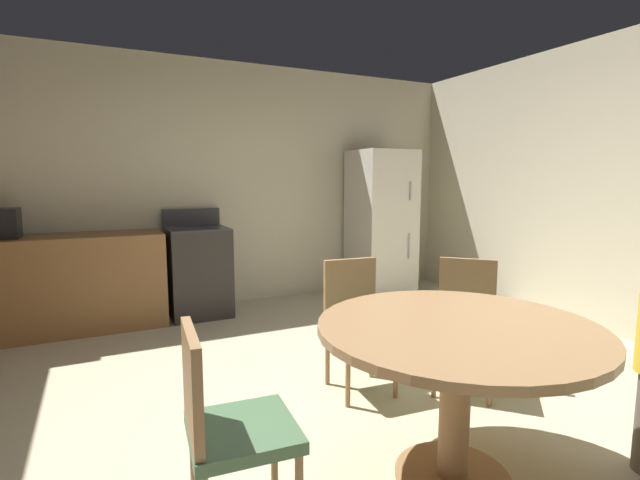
{
  "coord_description": "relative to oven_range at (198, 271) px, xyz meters",
  "views": [
    {
      "loc": [
        -1.36,
        -2.17,
        1.4
      ],
      "look_at": [
        0.22,
        1.1,
        0.93
      ],
      "focal_mm": 25.82,
      "sensor_mm": 36.0,
      "label": 1
    }
  ],
  "objects": [
    {
      "name": "ground_plane",
      "position": [
        0.45,
        -2.62,
        -0.47
      ],
      "size": [
        14.0,
        14.0,
        0.0
      ],
      "primitive_type": "plane",
      "color": "beige"
    },
    {
      "name": "wall_back",
      "position": [
        0.45,
        0.4,
        0.88
      ],
      "size": [
        5.93,
        0.12,
        2.7
      ],
      "primitive_type": "cube",
      "color": "beige",
      "rests_on": "ground"
    },
    {
      "name": "wall_right",
      "position": [
        3.32,
        -2.36,
        0.88
      ],
      "size": [
        0.12,
        5.52,
        2.7
      ],
      "primitive_type": "cube",
      "color": "beige",
      "rests_on": "ground"
    },
    {
      "name": "kitchen_counter",
      "position": [
        -1.28,
        -0.0,
        -0.02
      ],
      "size": [
        1.87,
        0.6,
        0.9
      ],
      "primitive_type": "cube",
      "color": "olive",
      "rests_on": "ground"
    },
    {
      "name": "oven_range",
      "position": [
        0.0,
        0.0,
        0.0
      ],
      "size": [
        0.6,
        0.6,
        1.1
      ],
      "color": "#2D2B28",
      "rests_on": "ground"
    },
    {
      "name": "refrigerator",
      "position": [
        2.22,
        -0.05,
        0.41
      ],
      "size": [
        0.68,
        0.68,
        1.76
      ],
      "color": "silver",
      "rests_on": "ground"
    },
    {
      "name": "dining_table",
      "position": [
        0.53,
        -3.25,
        0.14
      ],
      "size": [
        1.27,
        1.27,
        0.76
      ],
      "color": "#9E754C",
      "rests_on": "ground"
    },
    {
      "name": "chair_north",
      "position": [
        0.62,
        -2.2,
        0.03
      ],
      "size": [
        0.43,
        0.43,
        0.87
      ],
      "rotation": [
        0.0,
        0.0,
        4.63
      ],
      "color": "#9E754C",
      "rests_on": "ground"
    },
    {
      "name": "chair_northeast",
      "position": [
        1.28,
        -2.52,
        0.03
      ],
      "size": [
        0.57,
        0.57,
        0.87
      ],
      "rotation": [
        0.0,
        0.0,
        3.92
      ],
      "color": "#9E754C",
      "rests_on": "ground"
    },
    {
      "name": "chair_west",
      "position": [
        -0.53,
        -3.17,
        0.03
      ],
      "size": [
        0.43,
        0.43,
        0.87
      ],
      "rotation": [
        0.0,
        0.0,
        6.2
      ],
      "color": "#9E754C",
      "rests_on": "ground"
    }
  ]
}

